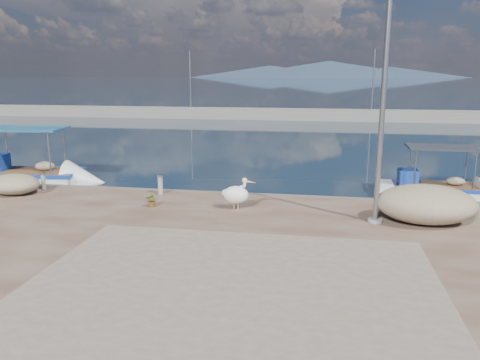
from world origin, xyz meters
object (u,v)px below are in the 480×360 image
object	(u,v)px
pelican	(237,194)
bollard_near	(160,184)
boat_left	(29,179)
lamp_post	(382,115)
boat_right	(437,192)

from	to	relation	value
pelican	bollard_near	xyz separation A→B (m)	(-3.21, 1.52, -0.12)
boat_left	pelican	bearing A→B (deg)	-28.74
lamp_post	bollard_near	distance (m)	8.48
boat_left	bollard_near	size ratio (longest dim) A/B	8.63
pelican	lamp_post	xyz separation A→B (m)	(4.47, -0.60, 2.77)
boat_left	pelican	xyz separation A→B (m)	(10.55, -4.18, 0.79)
lamp_post	boat_left	bearing A→B (deg)	162.35
boat_left	lamp_post	xyz separation A→B (m)	(15.02, -4.78, 3.56)
lamp_post	bollard_near	world-z (taller)	lamp_post
boat_right	lamp_post	distance (m)	7.32
boat_right	pelican	size ratio (longest dim) A/B	4.37
pelican	lamp_post	distance (m)	5.29
boat_left	bollard_near	distance (m)	7.83
boat_right	pelican	distance (m)	9.10
boat_right	lamp_post	bearing A→B (deg)	-118.22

